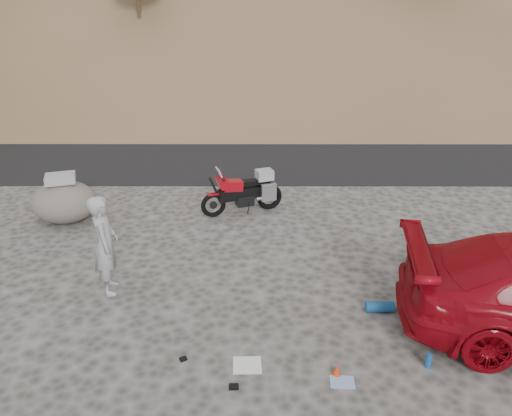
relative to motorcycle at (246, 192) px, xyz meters
The scene contains 12 objects.
ground 3.80m from the motorcycle, 97.50° to the right, with size 140.00×140.00×0.00m, color #3B3937.
road 5.31m from the motorcycle, 95.33° to the left, with size 120.00×7.00×0.05m, color black.
motorcycle is the anchor object (origin of this frame).
man 4.30m from the motorcycle, 124.32° to the right, with size 0.68×0.45×1.86m, color #9B9BA1.
boulder 4.30m from the motorcycle, behind, with size 1.63×1.42×1.17m.
gear_white_cloth 5.56m from the motorcycle, 88.67° to the right, with size 0.41×0.37×0.01m, color white.
gear_blue_mat 4.82m from the motorcycle, 60.46° to the right, with size 0.19×0.19×0.47m, color #174D8C.
gear_bottle 6.23m from the motorcycle, 63.58° to the right, with size 0.09×0.09×0.24m, color #174D8C.
gear_funnel 5.91m from the motorcycle, 76.17° to the right, with size 0.14×0.14×0.17m, color red.
gear_glove_a 6.00m from the motorcycle, 90.46° to the right, with size 0.14×0.10×0.04m, color black.
gear_glove_b 5.50m from the motorcycle, 98.67° to the right, with size 0.10×0.08×0.03m, color black.
gear_blue_cloth 6.08m from the motorcycle, 75.95° to the right, with size 0.34×0.25×0.01m, color #85A6CD.
Camera 1 is at (0.76, -7.57, 5.05)m, focal length 35.00 mm.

